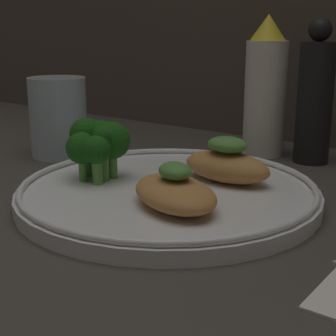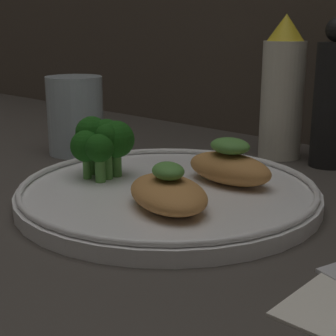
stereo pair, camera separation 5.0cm
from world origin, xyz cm
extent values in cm
cube|color=#3D3833|center=(0.00, 0.00, -0.50)|extent=(180.00, 180.00, 1.00)
cylinder|color=white|center=(0.00, 0.00, 0.70)|extent=(29.48, 29.48, 1.40)
torus|color=white|center=(0.00, 0.00, 1.70)|extent=(28.88, 28.88, 0.60)
ellipsoid|color=#BC7F42|center=(3.89, -4.18, 2.70)|extent=(11.52, 9.84, 2.59)
ellipsoid|color=#518E3D|center=(3.89, -4.18, 4.72)|extent=(4.23, 3.93, 1.47)
ellipsoid|color=#BC7F42|center=(3.46, 5.31, 2.92)|extent=(9.68, 5.35, 3.04)
ellipsoid|color=#518E3D|center=(3.46, 5.31, 5.24)|extent=(4.32, 3.51, 1.60)
cylinder|color=#569942|center=(-6.62, -2.00, 3.24)|extent=(0.97, 0.97, 3.67)
sphere|color=#195114|center=(-6.62, -2.00, 5.92)|extent=(2.43, 2.43, 2.43)
cylinder|color=#569942|center=(-6.70, -0.71, 2.70)|extent=(1.06, 1.06, 2.61)
sphere|color=#195114|center=(-6.70, -0.71, 5.37)|extent=(3.89, 3.89, 3.89)
cylinder|color=#569942|center=(-7.74, -1.07, 3.19)|extent=(0.75, 0.75, 3.57)
sphere|color=#195114|center=(-7.74, -1.07, 5.98)|extent=(2.87, 2.87, 2.87)
cylinder|color=#569942|center=(-9.13, -1.88, 3.03)|extent=(0.88, 0.88, 3.25)
sphere|color=#195114|center=(-9.13, -1.88, 5.88)|extent=(3.50, 3.50, 3.50)
cylinder|color=#569942|center=(-8.30, -3.37, 2.55)|extent=(0.85, 0.85, 2.31)
sphere|color=#195114|center=(-8.30, -3.37, 4.85)|extent=(3.26, 3.26, 3.26)
cylinder|color=#569942|center=(-6.37, -3.22, 2.65)|extent=(1.03, 1.03, 2.51)
sphere|color=#195114|center=(-6.37, -3.22, 4.92)|extent=(2.88, 2.88, 2.88)
cylinder|color=silver|center=(-1.39, 23.00, 7.44)|extent=(5.40, 5.40, 14.88)
cone|color=yellow|center=(-1.39, 23.00, 16.52)|extent=(4.59, 4.59, 3.27)
cylinder|color=black|center=(5.36, 23.00, 7.43)|extent=(4.35, 4.35, 14.85)
cylinder|color=silver|center=(-22.58, 6.19, 5.16)|extent=(7.42, 7.42, 10.32)
camera|label=1|loc=(28.81, -38.40, 16.74)|focal=55.00mm
camera|label=2|loc=(32.63, -35.21, 16.74)|focal=55.00mm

